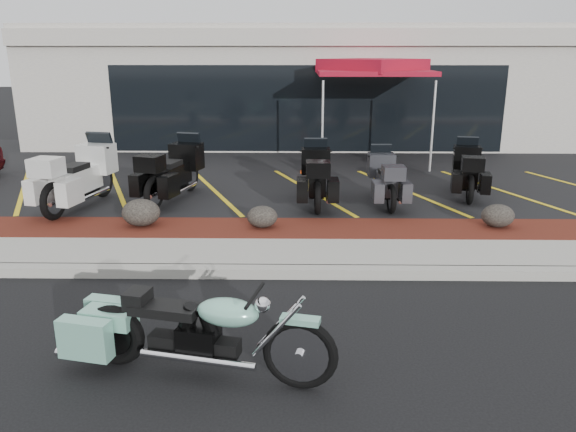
{
  "coord_description": "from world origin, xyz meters",
  "views": [
    {
      "loc": [
        -0.31,
        -6.84,
        3.24
      ],
      "look_at": [
        -0.43,
        1.2,
        0.85
      ],
      "focal_mm": 35.0,
      "sensor_mm": 36.0,
      "label": 1
    }
  ],
  "objects_px": {
    "traffic_cone": "(307,163)",
    "touring_white": "(101,165)",
    "popup_canopy": "(373,69)",
    "hero_cruiser": "(300,344)"
  },
  "relations": [
    {
      "from": "traffic_cone",
      "to": "touring_white",
      "type": "bearing_deg",
      "value": -149.6
    },
    {
      "from": "popup_canopy",
      "to": "hero_cruiser",
      "type": "bearing_deg",
      "value": -107.61
    },
    {
      "from": "hero_cruiser",
      "to": "touring_white",
      "type": "relative_size",
      "value": 1.17
    },
    {
      "from": "popup_canopy",
      "to": "traffic_cone",
      "type": "bearing_deg",
      "value": -145.95
    },
    {
      "from": "touring_white",
      "to": "traffic_cone",
      "type": "xyz_separation_m",
      "value": [
        4.47,
        2.63,
        -0.45
      ]
    },
    {
      "from": "hero_cruiser",
      "to": "traffic_cone",
      "type": "xyz_separation_m",
      "value": [
        0.22,
        9.58,
        -0.1
      ]
    },
    {
      "from": "hero_cruiser",
      "to": "traffic_cone",
      "type": "distance_m",
      "value": 9.58
    },
    {
      "from": "traffic_cone",
      "to": "popup_canopy",
      "type": "relative_size",
      "value": 0.15
    },
    {
      "from": "touring_white",
      "to": "popup_canopy",
      "type": "xyz_separation_m",
      "value": [
        6.31,
        4.23,
        1.88
      ]
    },
    {
      "from": "touring_white",
      "to": "traffic_cone",
      "type": "height_order",
      "value": "touring_white"
    }
  ]
}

